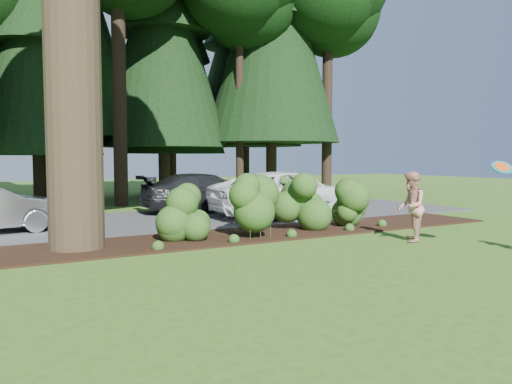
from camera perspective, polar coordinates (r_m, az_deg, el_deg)
ground at (r=10.99m, az=8.25°, el=-7.20°), size 80.00×80.00×0.00m
mulch_bed at (r=13.66m, az=-0.19°, el=-4.86°), size 16.00×2.50×0.05m
driveway at (r=17.45m, az=-7.09°, el=-2.99°), size 22.00×6.00×0.03m
shrub_row at (r=13.86m, az=2.81°, el=-1.47°), size 6.53×1.60×1.61m
lily_cluster at (r=12.71m, az=0.52°, el=-3.38°), size 0.69×0.09×0.57m
tree_wall at (r=26.84m, az=-14.52°, el=19.83°), size 25.66×12.15×17.09m
car_white_suv at (r=17.64m, az=3.95°, el=-0.23°), size 5.99×3.24×1.60m
car_dark_suv at (r=19.36m, az=-5.71°, el=-0.05°), size 5.17×2.32×1.47m
adult at (r=13.14m, az=17.29°, el=-1.60°), size 1.09×1.08×1.77m
frisbee at (r=12.27m, az=26.30°, el=2.55°), size 0.52×0.41×0.39m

